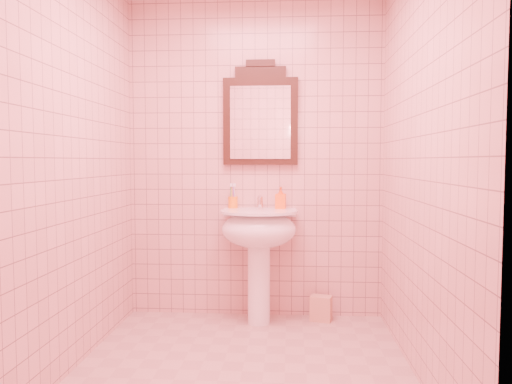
# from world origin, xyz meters

# --- Properties ---
(floor) EXTENTS (2.20, 2.20, 0.00)m
(floor) POSITION_xyz_m (0.00, 0.00, 0.00)
(floor) COLOR tan
(floor) RESTS_ON ground
(back_wall) EXTENTS (2.00, 0.02, 2.50)m
(back_wall) POSITION_xyz_m (0.00, 1.10, 1.25)
(back_wall) COLOR #DAA198
(back_wall) RESTS_ON floor
(pedestal_sink) EXTENTS (0.58, 0.58, 0.86)m
(pedestal_sink) POSITION_xyz_m (0.04, 0.87, 0.66)
(pedestal_sink) COLOR white
(pedestal_sink) RESTS_ON floor
(faucet) EXTENTS (0.04, 0.16, 0.11)m
(faucet) POSITION_xyz_m (0.04, 1.01, 0.92)
(faucet) COLOR white
(faucet) RESTS_ON pedestal_sink
(mirror) EXTENTS (0.58, 0.06, 0.81)m
(mirror) POSITION_xyz_m (0.04, 1.07, 1.58)
(mirror) COLOR black
(mirror) RESTS_ON back_wall
(toothbrush_cup) EXTENTS (0.07, 0.07, 0.17)m
(toothbrush_cup) POSITION_xyz_m (-0.17, 1.03, 0.91)
(toothbrush_cup) COLOR orange
(toothbrush_cup) RESTS_ON pedestal_sink
(soap_dispenser) EXTENTS (0.09, 0.09, 0.17)m
(soap_dispenser) POSITION_xyz_m (0.21, 1.01, 0.95)
(soap_dispenser) COLOR #FF5F15
(soap_dispenser) RESTS_ON pedestal_sink
(towel) EXTENTS (0.18, 0.14, 0.19)m
(towel) POSITION_xyz_m (0.52, 0.97, 0.10)
(towel) COLOR tan
(towel) RESTS_ON floor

